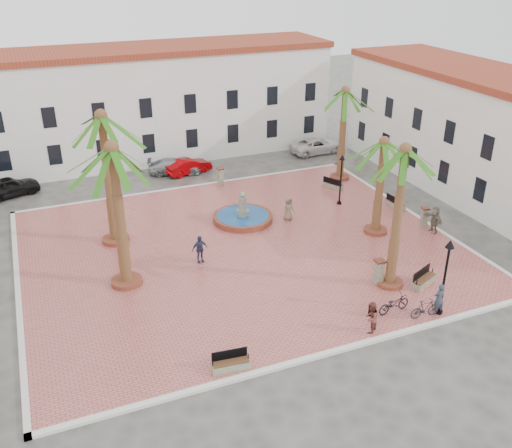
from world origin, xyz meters
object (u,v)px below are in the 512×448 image
object	(u,v)px
litter_bin	(371,310)
car_red	(188,166)
palm_ne	(345,101)
cyclist_a	(439,299)
palm_sw	(114,165)
pedestrian_north	(117,188)
palm_s	(404,165)
palm_nw	(103,131)
pedestrian_fountain_a	(288,209)
palm_e	(383,154)
bicycle_a	(394,304)
fountain	(243,217)
bench_se	(424,281)
lamppost_s	(447,264)
bollard_e	(424,216)
lamppost_e	(341,171)
bollard_se	(379,272)
pedestrian_fountain_b	(200,249)
pedestrian_east	(434,220)
cyclist_b	(371,318)
car_silver	(174,166)
bench_e	(395,204)
car_white	(317,146)
bench_s	(231,364)
bollard_n	(220,176)
bench_ne	(333,185)
bicycle_b	(425,309)
car_black	(8,187)

from	to	relation	value
litter_bin	car_red	world-z (taller)	car_red
palm_ne	cyclist_a	world-z (taller)	palm_ne
palm_sw	pedestrian_north	xyz separation A→B (m)	(1.67, 11.86, -6.00)
palm_s	palm_nw	bearing A→B (deg)	140.06
palm_ne	pedestrian_fountain_a	xyz separation A→B (m)	(-7.20, -5.50, -5.44)
palm_e	palm_ne	world-z (taller)	palm_ne
palm_nw	bicycle_a	bearing A→B (deg)	-48.50
fountain	bench_se	distance (m)	13.10
lamppost_s	bollard_e	xyz separation A→B (m)	(5.60, 8.62, -2.16)
palm_nw	lamppost_e	distance (m)	16.72
palm_nw	litter_bin	distance (m)	18.16
bollard_se	car_red	distance (m)	21.45
palm_s	palm_e	xyz separation A→B (m)	(2.87, 5.82, -1.65)
litter_bin	pedestrian_fountain_b	distance (m)	10.65
bench_se	pedestrian_east	distance (m)	6.94
palm_sw	bollard_e	size ratio (longest dim) A/B	6.19
cyclist_b	palm_e	bearing A→B (deg)	-162.14
palm_sw	pedestrian_east	xyz separation A→B (m)	(19.75, -1.30, -6.05)
palm_nw	car_red	world-z (taller)	palm_nw
pedestrian_fountain_a	car_silver	distance (m)	12.90
bollard_se	bench_e	bearing A→B (deg)	50.19
bench_se	bicycle_a	bearing A→B (deg)	-176.48
car_white	bench_s	bearing A→B (deg)	142.84
palm_nw	lamppost_s	xyz separation A→B (m)	(13.83, -14.24, -4.37)
palm_ne	bollard_n	distance (m)	11.14
bollard_n	car_silver	distance (m)	4.88
bench_e	cyclist_a	distance (m)	13.18
bollard_se	pedestrian_north	distance (m)	20.52
palm_e	bicycle_a	world-z (taller)	palm_e
bench_ne	bollard_se	size ratio (longest dim) A/B	1.13
bollard_e	cyclist_b	world-z (taller)	cyclist_b
cyclist_b	pedestrian_east	size ratio (longest dim) A/B	0.92
pedestrian_fountain_a	pedestrian_east	xyz separation A→B (m)	(7.97, -5.29, 0.06)
bench_s	lamppost_e	xyz separation A→B (m)	(13.52, 13.94, 2.29)
palm_sw	car_red	world-z (taller)	palm_sw
palm_sw	car_silver	bearing A→B (deg)	66.22
car_red	pedestrian_north	bearing A→B (deg)	104.78
lamppost_e	bicycle_b	xyz separation A→B (m)	(-3.14, -13.96, -2.05)
cyclist_b	pedestrian_fountain_b	distance (m)	11.16
fountain	bollard_se	bearing A→B (deg)	-69.24
fountain	palm_e	xyz separation A→B (m)	(7.40, -4.93, 5.08)
lamppost_s	car_white	bearing A→B (deg)	75.96
palm_e	bicycle_b	xyz separation A→B (m)	(-3.05, -9.10, -4.87)
palm_e	bollard_se	size ratio (longest dim) A/B	4.34
palm_s	car_red	world-z (taller)	palm_s
lamppost_e	car_black	distance (m)	24.78
bicycle_a	bollard_n	bearing A→B (deg)	1.19
lamppost_e	palm_e	bearing A→B (deg)	-91.08
bollard_se	bollard_e	size ratio (longest dim) A/B	1.12
bicycle_b	car_silver	world-z (taller)	car_silver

